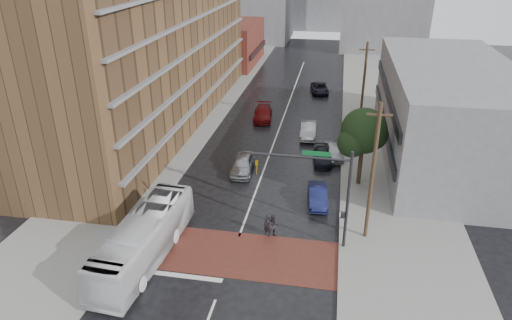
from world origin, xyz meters
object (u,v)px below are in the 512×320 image
Objects in this scene: car_travel_a at (242,164)px; car_parked_far at (334,151)px; suv_travel at (320,88)px; car_travel_c at (263,113)px; pedestrian_a at (268,226)px; car_parked_near at (318,196)px; transit_bus at (144,239)px; pedestrian_b at (274,226)px; car_travel_b at (308,130)px; car_parked_mid at (322,157)px.

car_parked_far is at bearing 26.42° from car_travel_a.
suv_travel is (5.57, 26.34, -0.12)m from car_travel_a.
pedestrian_a is at bearing -85.26° from car_travel_c.
car_travel_c is 1.24× the size of car_parked_near.
transit_bus is at bearing -132.40° from car_parked_far.
transit_bus reaches higher than suv_travel.
car_travel_c is at bearing 122.14° from car_parked_far.
pedestrian_a is 0.35× the size of suv_travel.
car_travel_c is (-4.73, 23.81, -0.11)m from pedestrian_b.
car_travel_c reaches higher than suv_travel.
pedestrian_a is at bearing -127.98° from car_parked_near.
car_travel_b is (1.00, 19.28, -0.08)m from pedestrian_b.
car_parked_mid is (1.48, -22.92, -0.08)m from suv_travel.
car_parked_mid is at bearing 55.53° from pedestrian_b.
transit_bus is 28.00m from car_travel_c.
transit_bus is 2.30× the size of suv_travel.
transit_bus is 2.70× the size of car_parked_mid.
pedestrian_a is at bearing -96.03° from car_travel_b.
transit_bus is 2.38× the size of car_travel_b.
car_travel_b is at bearing 58.18° from car_travel_a.
transit_bus is at bearing -145.69° from car_parked_near.
car_parked_far is at bearing 43.77° from car_parked_mid.
car_travel_a is at bearing -120.27° from car_travel_b.
pedestrian_b reaches higher than pedestrian_a.
pedestrian_b is 24.27m from car_travel_c.
transit_bus is 6.56× the size of pedestrian_a.
car_parked_near reaches higher than suv_travel.
transit_bus reaches higher than pedestrian_a.
transit_bus is 24.93m from car_travel_b.
pedestrian_b is at bearing 6.36° from pedestrian_a.
suv_travel is (9.22, 39.92, -0.87)m from transit_bus.
car_parked_far is (8.07, 4.64, -0.09)m from car_travel_a.
car_travel_c is 20.07m from car_parked_near.
car_travel_a is (-4.24, 9.58, -0.06)m from pedestrian_b.
transit_bus reaches higher than car_parked_near.
car_parked_far is (3.83, 14.21, -0.16)m from pedestrian_b.
transit_bus is 21.68m from car_parked_far.
car_parked_near is at bearing -84.59° from car_travel_b.
car_travel_c is at bearing 78.94° from pedestrian_b.
suv_travel is at bearing 57.85° from car_travel_c.
car_parked_near is at bearing -73.53° from car_travel_c.
car_travel_a is 11.03m from car_travel_b.
car_travel_b is 6.53m from car_parked_mid.
pedestrian_a is at bearing -101.29° from suv_travel.
transit_bus is 14.08m from car_travel_a.
car_parked_mid is (7.05, 3.42, -0.19)m from car_travel_a.
suv_travel reaches higher than car_parked_mid.
car_travel_a is at bearing 118.25° from pedestrian_a.
car_travel_a is at bearing -93.62° from car_travel_c.
pedestrian_b is 0.41× the size of car_parked_near.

